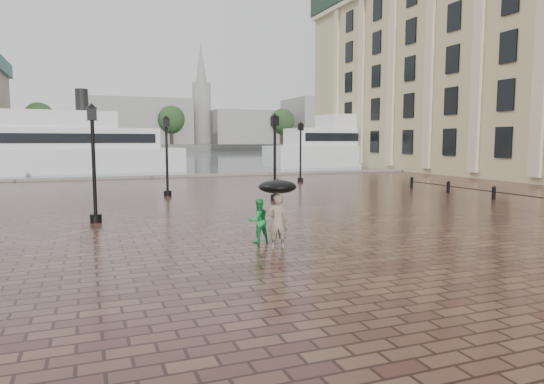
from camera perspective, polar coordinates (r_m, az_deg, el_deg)
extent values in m
plane|color=#351C18|center=(12.00, 11.45, -9.23)|extent=(300.00, 300.00, 0.00)
plane|color=#40494E|center=(101.99, -17.48, 4.04)|extent=(240.00, 240.00, 0.00)
cube|color=slate|center=(42.33, -12.41, 1.68)|extent=(80.00, 0.60, 0.30)
cube|color=#4C4C47|center=(169.88, -18.92, 5.03)|extent=(300.00, 60.00, 2.00)
cube|color=gray|center=(160.68, -15.29, 7.96)|extent=(30.00, 22.00, 14.00)
cube|color=gray|center=(167.82, -3.19, 7.56)|extent=(25.00, 22.00, 11.00)
cube|color=gray|center=(181.67, 7.48, 8.20)|extent=(35.00, 22.00, 16.00)
cylinder|color=gray|center=(164.05, -8.26, 9.12)|extent=(6.00, 6.00, 20.00)
cone|color=gray|center=(165.40, -8.34, 13.96)|extent=(5.00, 5.00, 18.00)
cylinder|color=#2D2119|center=(148.22, -25.64, 5.82)|extent=(1.00, 1.00, 8.00)
sphere|color=#1F3A1A|center=(148.35, -25.74, 7.94)|extent=(8.00, 8.00, 8.00)
cylinder|color=#2D2119|center=(149.73, -11.71, 6.29)|extent=(1.00, 1.00, 8.00)
sphere|color=#1F3A1A|center=(149.86, -11.75, 8.39)|extent=(8.00, 8.00, 8.00)
cylinder|color=#2D2119|center=(159.56, 1.24, 6.39)|extent=(1.00, 1.00, 8.00)
sphere|color=#1F3A1A|center=(159.69, 1.24, 8.36)|extent=(8.00, 8.00, 8.00)
cylinder|color=#2D2119|center=(176.34, 12.20, 6.23)|extent=(1.00, 1.00, 8.00)
sphere|color=#1F3A1A|center=(176.45, 12.24, 8.01)|extent=(8.00, 8.00, 8.00)
cylinder|color=black|center=(28.43, 24.63, -0.21)|extent=(0.20, 0.20, 0.60)
sphere|color=black|center=(28.40, 24.66, 0.43)|extent=(0.22, 0.22, 0.22)
cylinder|color=black|center=(30.96, 20.02, 0.44)|extent=(0.20, 0.20, 0.60)
sphere|color=black|center=(30.93, 20.04, 1.03)|extent=(0.22, 0.22, 0.22)
cylinder|color=black|center=(33.67, 16.12, 1.00)|extent=(0.20, 0.20, 0.60)
sphere|color=black|center=(33.64, 16.13, 1.54)|extent=(0.22, 0.22, 0.22)
cylinder|color=black|center=(19.97, -20.02, -2.91)|extent=(0.44, 0.44, 0.30)
cylinder|color=black|center=(19.78, -20.21, 2.39)|extent=(0.14, 0.14, 4.00)
cube|color=black|center=(19.77, -20.44, 8.62)|extent=(0.35, 0.35, 0.50)
sphere|color=beige|center=(19.77, -20.44, 8.62)|extent=(0.28, 0.28, 0.28)
cylinder|color=black|center=(25.66, 0.33, -0.62)|extent=(0.44, 0.44, 0.30)
cylinder|color=black|center=(25.51, 0.33, 3.51)|extent=(0.14, 0.14, 4.00)
cube|color=black|center=(25.51, 0.33, 8.34)|extent=(0.35, 0.35, 0.50)
sphere|color=beige|center=(25.51, 0.33, 8.34)|extent=(0.28, 0.28, 0.28)
cylinder|color=black|center=(37.15, 3.35, 1.45)|extent=(0.44, 0.44, 0.30)
cylinder|color=black|center=(37.05, 3.37, 4.30)|extent=(0.14, 0.14, 4.00)
cube|color=black|center=(37.05, 3.39, 7.63)|extent=(0.35, 0.35, 0.50)
sphere|color=beige|center=(37.05, 3.39, 7.63)|extent=(0.28, 0.28, 0.28)
cylinder|color=black|center=(28.23, -12.18, -0.14)|extent=(0.44, 0.44, 0.30)
cylinder|color=black|center=(28.09, -12.26, 3.61)|extent=(0.14, 0.14, 4.00)
cube|color=black|center=(28.09, -12.36, 8.00)|extent=(0.35, 0.35, 0.50)
sphere|color=beige|center=(28.09, -12.36, 8.00)|extent=(0.28, 0.28, 0.28)
imported|color=gray|center=(14.07, 0.64, -3.49)|extent=(0.66, 0.52, 1.61)
imported|color=green|center=(14.96, -1.61, -3.39)|extent=(0.70, 0.57, 1.36)
cube|color=silver|center=(50.62, -24.56, 3.31)|extent=(25.08, 8.20, 2.36)
cube|color=silver|center=(50.58, -24.67, 5.77)|extent=(20.10, 6.95, 1.97)
cube|color=silver|center=(50.62, -24.76, 7.77)|extent=(12.20, 5.62, 1.58)
cylinder|color=black|center=(50.90, -21.47, 9.90)|extent=(1.18, 1.18, 2.36)
cube|color=black|center=(47.97, -24.57, 5.78)|extent=(18.65, 1.86, 0.89)
cube|color=black|center=(53.19, -24.76, 5.75)|extent=(18.65, 1.86, 0.89)
cube|color=silver|center=(62.16, 11.22, 4.22)|extent=(26.05, 6.45, 2.50)
cube|color=silver|center=(62.14, 11.27, 6.33)|extent=(20.84, 5.58, 2.08)
cube|color=silver|center=(62.18, 11.30, 8.05)|extent=(12.52, 4.89, 1.66)
cylinder|color=black|center=(63.96, 13.75, 9.62)|extent=(1.25, 1.25, 2.50)
cube|color=black|center=(59.81, 12.66, 6.31)|extent=(19.76, 0.26, 0.94)
cube|color=black|center=(64.50, 9.97, 6.34)|extent=(19.76, 0.26, 0.94)
cylinder|color=black|center=(13.99, 0.65, -1.21)|extent=(0.02, 0.02, 0.95)
ellipsoid|color=black|center=(13.94, 0.65, 0.63)|extent=(1.10, 1.10, 0.39)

